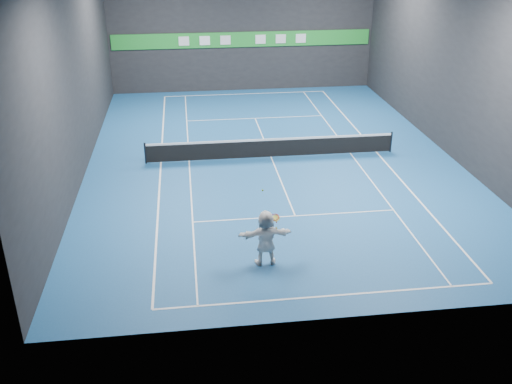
{
  "coord_description": "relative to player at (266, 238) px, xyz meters",
  "views": [
    {
      "loc": [
        -4.16,
        -26.34,
        10.66
      ],
      "look_at": [
        -1.68,
        -7.11,
        1.5
      ],
      "focal_mm": 40.0,
      "sensor_mm": 36.0,
      "label": 1
    }
  ],
  "objects": [
    {
      "name": "wall_left",
      "position": [
        -7.32,
        9.72,
        3.5
      ],
      "size": [
        0.1,
        26.0,
        9.0
      ],
      "primitive_type": "cube",
      "color": "black",
      "rests_on": "ground"
    },
    {
      "name": "baseline_near",
      "position": [
        1.68,
        -2.17,
        -1.0
      ],
      "size": [
        10.98,
        0.08,
        0.01
      ],
      "primitive_type": "cube",
      "color": "white",
      "rests_on": "ground"
    },
    {
      "name": "sideline_singles_right",
      "position": [
        5.79,
        9.72,
        -1.0
      ],
      "size": [
        0.06,
        23.78,
        0.01
      ],
      "primitive_type": "cube",
      "color": "white",
      "rests_on": "ground"
    },
    {
      "name": "sponsor_banner",
      "position": [
        1.68,
        22.65,
        2.5
      ],
      "size": [
        17.64,
        0.11,
        1.0
      ],
      "color": "green",
      "rests_on": "wall_back"
    },
    {
      "name": "sideline_singles_left",
      "position": [
        -2.43,
        9.72,
        -1.0
      ],
      "size": [
        0.06,
        23.78,
        0.01
      ],
      "primitive_type": "cube",
      "color": "white",
      "rests_on": "ground"
    },
    {
      "name": "tennis_ball",
      "position": [
        -0.08,
        0.24,
        1.68
      ],
      "size": [
        0.07,
        0.07,
        0.07
      ],
      "primitive_type": "sphere",
      "color": "#ACD824",
      "rests_on": "player"
    },
    {
      "name": "wall_back",
      "position": [
        1.68,
        22.72,
        3.5
      ],
      "size": [
        18.0,
        0.1,
        9.0
      ],
      "primitive_type": "cube",
      "color": "black",
      "rests_on": "ground"
    },
    {
      "name": "sideline_doubles_left",
      "position": [
        -3.81,
        9.72,
        -1.0
      ],
      "size": [
        0.08,
        23.78,
        0.01
      ],
      "primitive_type": "cube",
      "color": "white",
      "rests_on": "ground"
    },
    {
      "name": "wall_front",
      "position": [
        1.68,
        -3.28,
        3.5
      ],
      "size": [
        18.0,
        0.1,
        9.0
      ],
      "primitive_type": "cube",
      "color": "black",
      "rests_on": "ground"
    },
    {
      "name": "service_line_far",
      "position": [
        1.68,
        16.12,
        -1.0
      ],
      "size": [
        8.23,
        0.06,
        0.01
      ],
      "primitive_type": "cube",
      "color": "white",
      "rests_on": "ground"
    },
    {
      "name": "tennis_net",
      "position": [
        1.68,
        9.72,
        -0.46
      ],
      "size": [
        12.5,
        0.1,
        1.07
      ],
      "color": "black",
      "rests_on": "ground"
    },
    {
      "name": "sideline_doubles_right",
      "position": [
        7.17,
        9.72,
        -1.0
      ],
      "size": [
        0.08,
        23.78,
        0.01
      ],
      "primitive_type": "cube",
      "color": "white",
      "rests_on": "ground"
    },
    {
      "name": "tennis_racket",
      "position": [
        0.32,
        0.05,
        0.69
      ],
      "size": [
        0.41,
        0.34,
        0.64
      ],
      "color": "red",
      "rests_on": "player"
    },
    {
      "name": "player",
      "position": [
        0.0,
        0.0,
        0.0
      ],
      "size": [
        1.87,
        0.65,
        2.0
      ],
      "primitive_type": "imported",
      "rotation": [
        0.0,
        0.0,
        3.17
      ],
      "color": "white",
      "rests_on": "ground"
    },
    {
      "name": "ground",
      "position": [
        1.68,
        9.72,
        -1.0
      ],
      "size": [
        26.0,
        26.0,
        0.0
      ],
      "primitive_type": "plane",
      "color": "#184E88",
      "rests_on": "ground"
    },
    {
      "name": "baseline_far",
      "position": [
        1.68,
        21.61,
        -1.0
      ],
      "size": [
        10.98,
        0.08,
        0.01
      ],
      "primitive_type": "cube",
      "color": "white",
      "rests_on": "ground"
    },
    {
      "name": "center_service_line",
      "position": [
        1.68,
        9.72,
        -1.0
      ],
      "size": [
        0.06,
        12.8,
        0.01
      ],
      "primitive_type": "cube",
      "color": "white",
      "rests_on": "ground"
    },
    {
      "name": "wall_right",
      "position": [
        10.68,
        9.72,
        3.5
      ],
      "size": [
        0.1,
        26.0,
        9.0
      ],
      "primitive_type": "cube",
      "color": "black",
      "rests_on": "ground"
    },
    {
      "name": "service_line_near",
      "position": [
        1.68,
        3.32,
        -1.0
      ],
      "size": [
        8.23,
        0.06,
        0.01
      ],
      "primitive_type": "cube",
      "color": "white",
      "rests_on": "ground"
    }
  ]
}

